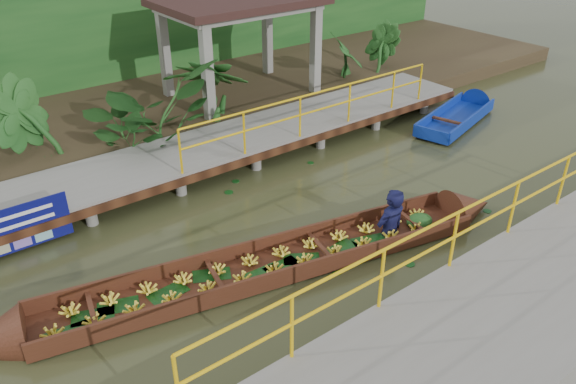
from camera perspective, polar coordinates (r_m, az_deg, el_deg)
ground at (r=11.02m, az=0.50°, el=-4.14°), size 80.00×80.00×0.00m
land_strip at (r=16.83m, az=-15.55°, el=7.93°), size 30.00×8.00×0.45m
far_dock at (r=13.31m, az=-8.55°, el=4.14°), size 16.00×2.06×1.66m
near_dock at (r=9.33m, az=22.14°, el=-11.56°), size 18.00×2.40×1.73m
pavilion at (r=16.39m, az=-4.99°, el=17.79°), size 4.40×3.00×3.00m
foliage_backdrop at (r=18.59m, az=-19.50°, el=15.10°), size 30.00×0.80×4.00m
vendor_boat at (r=10.01m, az=0.41°, el=-6.12°), size 9.95×3.02×2.32m
moored_blue_boat at (r=17.32m, az=17.77°, el=7.98°), size 3.89×1.92×0.90m
tropical_plants at (r=15.03m, az=-8.60°, el=10.65°), size 14.42×1.42×1.77m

